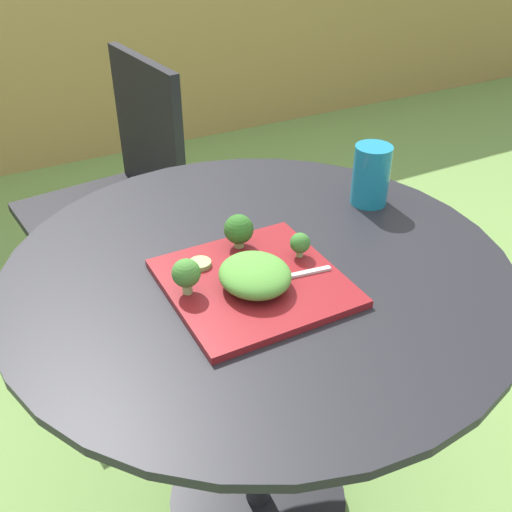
{
  "coord_description": "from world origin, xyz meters",
  "views": [
    {
      "loc": [
        -0.43,
        -0.8,
        1.37
      ],
      "look_at": [
        -0.02,
        -0.03,
        0.79
      ],
      "focal_mm": 41.71,
      "sensor_mm": 36.0,
      "label": 1
    }
  ],
  "objects_px": {
    "salad_plate": "(254,283)",
    "fork": "(282,278)",
    "patio_chair": "(122,183)",
    "drinking_glass": "(371,178)"
  },
  "relations": [
    {
      "from": "patio_chair",
      "to": "salad_plate",
      "type": "height_order",
      "value": "patio_chair"
    },
    {
      "from": "patio_chair",
      "to": "drinking_glass",
      "type": "bearing_deg",
      "value": -66.69
    },
    {
      "from": "salad_plate",
      "to": "fork",
      "type": "distance_m",
      "value": 0.05
    },
    {
      "from": "salad_plate",
      "to": "fork",
      "type": "bearing_deg",
      "value": -26.88
    },
    {
      "from": "drinking_glass",
      "to": "fork",
      "type": "distance_m",
      "value": 0.37
    },
    {
      "from": "patio_chair",
      "to": "fork",
      "type": "relative_size",
      "value": 5.81
    },
    {
      "from": "fork",
      "to": "patio_chair",
      "type": "bearing_deg",
      "value": 91.14
    },
    {
      "from": "salad_plate",
      "to": "fork",
      "type": "relative_size",
      "value": 1.91
    },
    {
      "from": "salad_plate",
      "to": "drinking_glass",
      "type": "height_order",
      "value": "drinking_glass"
    },
    {
      "from": "drinking_glass",
      "to": "fork",
      "type": "relative_size",
      "value": 0.85
    }
  ]
}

